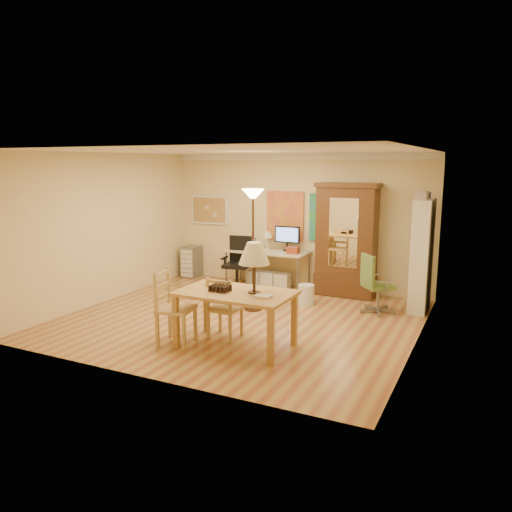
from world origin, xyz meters
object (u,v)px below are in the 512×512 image
at_px(computer_desk, 270,265).
at_px(office_chair_green, 376,297).
at_px(office_chair_black, 238,275).
at_px(bookshelf, 422,256).
at_px(dining_table, 242,281).
at_px(armoire, 346,247).

height_order(computer_desk, office_chair_green, computer_desk).
xyz_separation_m(computer_desk, office_chair_black, (-0.52, -0.42, -0.18)).
bearing_deg(bookshelf, office_chair_green, -143.78).
distance_m(dining_table, office_chair_black, 3.32).
bearing_deg(office_chair_black, bookshelf, 0.97).
height_order(computer_desk, armoire, armoire).
distance_m(computer_desk, office_chair_green, 2.51).
relative_size(dining_table, armoire, 0.73).
xyz_separation_m(dining_table, office_chair_black, (-1.58, 2.84, -0.65)).
bearing_deg(bookshelf, armoire, 162.95).
xyz_separation_m(office_chair_black, bookshelf, (3.52, 0.06, 0.67)).
xyz_separation_m(computer_desk, office_chair_green, (2.36, -0.83, -0.19)).
bearing_deg(armoire, office_chair_black, -166.52).
height_order(dining_table, computer_desk, dining_table).
bearing_deg(office_chair_green, office_chair_black, 171.90).
height_order(armoire, bookshelf, armoire).
xyz_separation_m(dining_table, computer_desk, (-1.06, 3.26, -0.47)).
bearing_deg(armoire, office_chair_green, -48.87).
relative_size(dining_table, bookshelf, 0.82).
bearing_deg(bookshelf, computer_desk, 173.18).
height_order(dining_table, office_chair_green, dining_table).
distance_m(armoire, bookshelf, 1.50).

